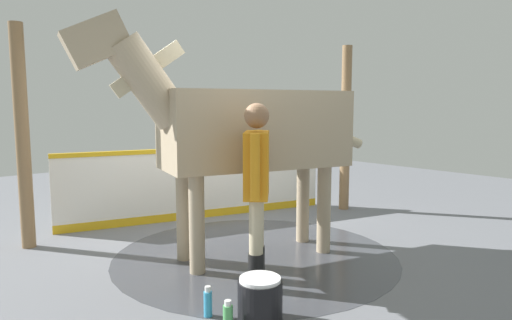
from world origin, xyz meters
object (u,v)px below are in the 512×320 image
bottle_shampoo (208,303)px  handler (257,181)px  bottle_spray (228,316)px  wash_bucket (260,300)px  horse (244,128)px

bottle_shampoo → handler: bearing=-71.7°
bottle_shampoo → bottle_spray: size_ratio=1.10×
handler → wash_bucket: size_ratio=4.80×
wash_bucket → bottle_spray: (0.06, 0.27, -0.07)m
bottle_shampoo → bottle_spray: 0.28m
wash_bucket → bottle_shampoo: size_ratio=1.41×
bottle_shampoo → bottle_spray: bottle_shampoo is taller
wash_bucket → bottle_shampoo: (0.34, 0.27, -0.06)m
wash_bucket → bottle_shampoo: 0.44m
handler → bottle_shampoo: bearing=-118.1°
horse → bottle_shampoo: bearing=53.9°
horse → bottle_spray: size_ratio=14.56×
handler → bottle_spray: 1.28m
wash_bucket → handler: bearing=-38.7°
horse → bottle_shampoo: size_ratio=13.20×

